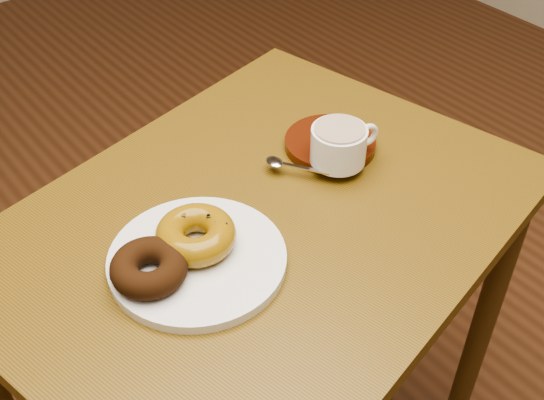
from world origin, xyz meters
TOP-DOWN VIEW (x-y plane):
  - cafe_table at (0.20, 0.33)m, footprint 0.93×0.77m
  - donut_plate at (0.07, 0.31)m, footprint 0.29×0.29m
  - donut_cinnamon at (0.00, 0.31)m, footprint 0.11×0.11m
  - donut_caramel at (0.08, 0.32)m, footprint 0.15×0.15m
  - saucer at (0.40, 0.39)m, footprint 0.17×0.17m
  - coffee_cup at (0.37, 0.34)m, footprint 0.12×0.09m
  - teaspoon at (0.29, 0.39)m, footprint 0.06×0.10m

SIDE VIEW (x-z plane):
  - cafe_table at x=0.20m, z-range 0.26..1.03m
  - donut_plate at x=0.07m, z-range 0.77..0.78m
  - saucer at x=0.40m, z-range 0.77..0.78m
  - teaspoon at x=0.29m, z-range 0.78..0.79m
  - donut_cinnamon at x=0.00m, z-range 0.78..0.82m
  - donut_caramel at x=0.08m, z-range 0.78..0.82m
  - coffee_cup at x=0.37m, z-range 0.78..0.85m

